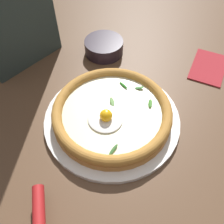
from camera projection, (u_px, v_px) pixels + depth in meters
The scene contains 6 objects.
ground_plane at pixel (114, 129), 0.59m from camera, with size 2.40×2.40×0.03m, color brown.
pizza_plate at pixel (112, 119), 0.59m from camera, with size 0.32×0.32×0.01m, color white.
pizza at pixel (112, 113), 0.57m from camera, with size 0.28×0.28×0.05m.
side_bowl at pixel (104, 47), 0.73m from camera, with size 0.11×0.11×0.04m, color black.
pizza_cutter at pixel (39, 222), 0.42m from camera, with size 0.13×0.08×0.07m.
folded_napkin at pixel (209, 67), 0.70m from camera, with size 0.14×0.09×0.01m, color maroon.
Camera 1 is at (-0.25, 0.22, 0.48)m, focal length 39.44 mm.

